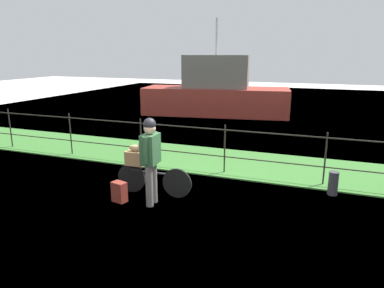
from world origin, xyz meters
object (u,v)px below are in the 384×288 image
object	(u,v)px
bicycle_main	(153,179)
cyclist_person	(151,154)
backpack_on_paving	(119,192)
moored_boat_near	(216,93)
terrier_dog	(137,147)
mooring_bollard	(333,183)
wooden_crate	(136,158)

from	to	relation	value
bicycle_main	cyclist_person	size ratio (longest dim) A/B	0.96
backpack_on_paving	moored_boat_near	bearing A→B (deg)	111.01
bicycle_main	backpack_on_paving	xyz separation A→B (m)	(-0.45, -0.56, -0.12)
bicycle_main	terrier_dog	bearing A→B (deg)	-176.81
bicycle_main	mooring_bollard	world-z (taller)	bicycle_main
terrier_dog	wooden_crate	bearing A→B (deg)	-176.81
backpack_on_paving	terrier_dog	bearing A→B (deg)	92.34
cyclist_person	mooring_bollard	size ratio (longest dim) A/B	3.44
terrier_dog	mooring_bollard	bearing A→B (deg)	19.20
terrier_dog	bicycle_main	bearing A→B (deg)	3.19
backpack_on_paving	moored_boat_near	world-z (taller)	moored_boat_near
wooden_crate	cyclist_person	xyz separation A→B (m)	(0.56, -0.42, 0.25)
cyclist_person	mooring_bollard	xyz separation A→B (m)	(3.25, 1.74, -0.76)
bicycle_main	backpack_on_paving	distance (m)	0.73
wooden_crate	moored_boat_near	distance (m)	9.92
bicycle_main	wooden_crate	xyz separation A→B (m)	(-0.36, -0.02, 0.43)
wooden_crate	mooring_bollard	size ratio (longest dim) A/B	0.81
wooden_crate	mooring_bollard	world-z (taller)	wooden_crate
terrier_dog	backpack_on_paving	world-z (taller)	terrier_dog
bicycle_main	backpack_on_paving	world-z (taller)	bicycle_main
wooden_crate	moored_boat_near	size ratio (longest dim) A/B	0.06
moored_boat_near	bicycle_main	bearing A→B (deg)	-80.17
wooden_crate	terrier_dog	bearing A→B (deg)	3.19
bicycle_main	backpack_on_paving	bearing A→B (deg)	-128.83
moored_boat_near	backpack_on_paving	bearing A→B (deg)	-83.12
terrier_dog	cyclist_person	bearing A→B (deg)	-38.34
bicycle_main	mooring_bollard	distance (m)	3.68
bicycle_main	wooden_crate	size ratio (longest dim) A/B	4.06
wooden_crate	cyclist_person	bearing A→B (deg)	-36.98
cyclist_person	terrier_dog	bearing A→B (deg)	141.66
wooden_crate	backpack_on_paving	distance (m)	0.77
bicycle_main	backpack_on_paving	size ratio (longest dim) A/B	4.03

